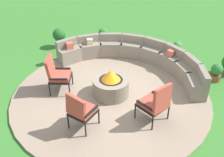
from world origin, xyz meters
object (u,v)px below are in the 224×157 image
(curved_stone_bench, at_px, (136,57))
(potted_plant_3, at_px, (177,49))
(fire_pit, at_px, (111,85))
(lounge_chair_back_left, at_px, (156,102))
(lounge_chair_front_left, at_px, (57,73))
(lounge_chair_front_right, at_px, (81,110))
(potted_plant_2, at_px, (103,35))
(potted_plant_5, at_px, (217,72))
(potted_plant_4, at_px, (59,37))

(curved_stone_bench, bearing_deg, potted_plant_3, 31.41)
(fire_pit, height_order, lounge_chair_back_left, lounge_chair_back_left)
(fire_pit, bearing_deg, lounge_chair_front_left, -179.88)
(potted_plant_3, bearing_deg, lounge_chair_back_left, -101.71)
(lounge_chair_front_right, height_order, potted_plant_2, lounge_chair_front_right)
(lounge_chair_back_left, bearing_deg, curved_stone_bench, 54.28)
(potted_plant_3, height_order, potted_plant_5, potted_plant_3)
(lounge_chair_back_left, bearing_deg, potted_plant_3, 28.58)
(lounge_chair_front_right, distance_m, potted_plant_2, 4.82)
(lounge_chair_front_right, xyz_separation_m, potted_plant_2, (-0.32, 4.80, -0.30))
(fire_pit, distance_m, potted_plant_2, 3.48)
(lounge_chair_front_right, relative_size, potted_plant_4, 1.46)
(lounge_chair_back_left, bearing_deg, potted_plant_4, 84.11)
(lounge_chair_back_left, bearing_deg, potted_plant_5, 0.21)
(curved_stone_bench, height_order, lounge_chair_front_left, lounge_chair_front_left)
(potted_plant_4, bearing_deg, curved_stone_bench, -20.65)
(curved_stone_bench, distance_m, lounge_chair_front_left, 2.66)
(potted_plant_3, distance_m, potted_plant_5, 1.68)
(lounge_chair_front_left, distance_m, potted_plant_4, 2.90)
(lounge_chair_back_left, relative_size, potted_plant_2, 1.90)
(potted_plant_2, bearing_deg, fire_pit, -76.69)
(potted_plant_2, distance_m, potted_plant_3, 2.84)
(lounge_chair_front_left, distance_m, lounge_chair_back_left, 2.83)
(fire_pit, height_order, lounge_chair_front_right, lounge_chair_front_right)
(fire_pit, bearing_deg, curved_stone_bench, 71.86)
(fire_pit, relative_size, lounge_chair_front_left, 0.95)
(lounge_chair_front_left, xyz_separation_m, potted_plant_2, (0.69, 3.39, -0.30))
(lounge_chair_front_right, xyz_separation_m, potted_plant_5, (3.47, 2.64, -0.31))
(lounge_chair_front_right, bearing_deg, lounge_chair_front_left, 149.74)
(curved_stone_bench, xyz_separation_m, lounge_chair_front_right, (-1.03, -3.09, 0.24))
(fire_pit, bearing_deg, potted_plant_2, 103.31)
(lounge_chair_back_left, xyz_separation_m, potted_plant_5, (1.80, 2.13, -0.31))
(potted_plant_2, bearing_deg, lounge_chair_front_left, -101.51)
(lounge_chair_front_left, distance_m, lounge_chair_front_right, 1.73)
(lounge_chair_front_left, height_order, potted_plant_4, lounge_chair_front_left)
(lounge_chair_front_left, bearing_deg, potted_plant_4, -170.87)
(curved_stone_bench, xyz_separation_m, potted_plant_4, (-2.87, 1.08, 0.04))
(potted_plant_2, distance_m, potted_plant_5, 4.36)
(fire_pit, height_order, potted_plant_3, fire_pit)
(curved_stone_bench, distance_m, lounge_chair_front_right, 3.27)
(potted_plant_4, bearing_deg, lounge_chair_back_left, -46.18)
(lounge_chair_front_left, relative_size, potted_plant_4, 1.44)
(fire_pit, height_order, lounge_chair_front_left, lounge_chair_front_left)
(fire_pit, xyz_separation_m, curved_stone_bench, (0.55, 1.68, 0.00))
(curved_stone_bench, height_order, lounge_chair_back_left, lounge_chair_back_left)
(curved_stone_bench, relative_size, potted_plant_2, 8.17)
(curved_stone_bench, height_order, lounge_chair_front_right, lounge_chair_front_right)
(potted_plant_4, bearing_deg, potted_plant_2, 22.20)
(potted_plant_2, bearing_deg, lounge_chair_front_right, -86.19)
(lounge_chair_back_left, distance_m, potted_plant_5, 2.81)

